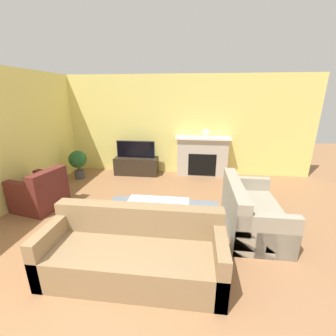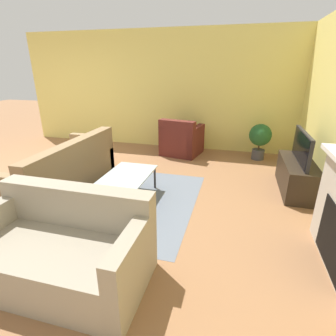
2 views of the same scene
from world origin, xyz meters
name	(u,v)px [view 1 (image 1 of 2)]	position (x,y,z in m)	size (l,w,h in m)	color
wall_back	(161,126)	(0.00, 5.22, 1.35)	(8.23, 0.06, 2.70)	#EADB72
area_rug	(158,221)	(0.35, 2.47, 0.00)	(2.29, 1.84, 0.00)	slate
fireplace	(202,156)	(1.18, 5.02, 0.57)	(1.49, 0.38, 1.09)	#BCB2A3
tv_stand	(137,166)	(-0.67, 4.88, 0.25)	(1.21, 0.46, 0.49)	#2D2319
tv	(136,149)	(-0.67, 4.87, 0.73)	(1.07, 0.06, 0.48)	#232328
couch_sectional	(134,253)	(0.25, 1.21, 0.29)	(2.22, 0.85, 0.82)	#8C704C
couch_loveseat	(250,213)	(1.93, 2.44, 0.29)	(0.86, 1.57, 0.82)	#9E937F
armchair_by_window	(41,194)	(-2.06, 2.68, 0.30)	(0.92, 0.94, 0.82)	#5B231E
coffee_table	(157,205)	(0.35, 2.38, 0.36)	(1.09, 0.64, 0.39)	#333338
potted_plant	(78,161)	(-2.14, 4.37, 0.48)	(0.46, 0.46, 0.77)	#47474C
mantel_clock	(206,133)	(1.25, 5.02, 1.21)	(0.21, 0.07, 0.24)	beige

